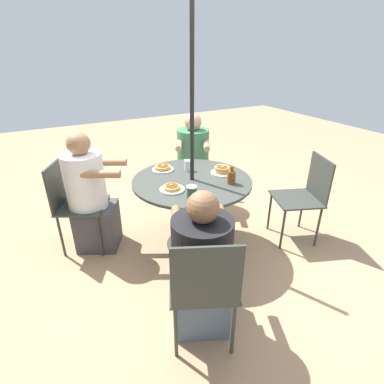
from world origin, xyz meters
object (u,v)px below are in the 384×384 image
(pancake_plate_c, at_px, (222,171))
(syrup_bottle, at_px, (231,177))
(patio_chair_west, at_px, (73,200))
(patio_table, at_px, (192,192))
(pancake_plate_b, at_px, (163,168))
(patio_chair_north, at_px, (204,284))
(pancake_plate_a, at_px, (172,188))
(diner_south, at_px, (193,164))
(coffee_cup, at_px, (192,192))
(patio_chair_east, at_px, (305,193))
(diner_north, at_px, (201,269))
(drinking_glass_a, at_px, (188,165))
(diner_west, at_px, (91,198))
(patio_chair_south, at_px, (193,159))

(pancake_plate_c, xyz_separation_m, syrup_bottle, (-0.24, 0.05, 0.03))
(patio_chair_west, height_order, syrup_bottle, syrup_bottle)
(patio_table, bearing_deg, pancake_plate_b, 23.52)
(patio_chair_north, xyz_separation_m, pancake_plate_a, (0.92, -0.21, 0.23))
(diner_south, xyz_separation_m, pancake_plate_a, (-0.98, 0.73, 0.24))
(patio_chair_north, xyz_separation_m, diner_south, (1.91, -0.94, -0.01))
(patio_table, xyz_separation_m, coffee_cup, (-0.33, 0.18, 0.18))
(pancake_plate_b, xyz_separation_m, pancake_plate_c, (-0.35, -0.48, 0.01))
(patio_chair_east, distance_m, patio_chair_west, 2.30)
(patio_chair_east, distance_m, pancake_plate_a, 1.39)
(pancake_plate_b, distance_m, syrup_bottle, 0.73)
(diner_north, distance_m, diner_south, 1.94)
(patio_table, bearing_deg, diner_south, -28.51)
(patio_chair_north, height_order, drinking_glass_a, patio_chair_north)
(diner_north, bearing_deg, syrup_bottle, 67.92)
(patio_table, xyz_separation_m, diner_north, (-0.89, 0.40, -0.12))
(patio_chair_west, bearing_deg, patio_chair_north, 46.54)
(patio_table, xyz_separation_m, drinking_glass_a, (0.22, -0.07, 0.18))
(diner_west, bearing_deg, patio_chair_east, 93.26)
(pancake_plate_b, distance_m, coffee_cup, 0.67)
(patio_table, bearing_deg, pancake_plate_c, -91.54)
(patio_chair_south, bearing_deg, syrup_bottle, 106.09)
(diner_south, bearing_deg, diner_west, 45.60)
(pancake_plate_a, relative_size, syrup_bottle, 1.29)
(patio_chair_north, xyz_separation_m, pancake_plate_c, (1.04, -0.80, 0.24))
(patio_chair_north, xyz_separation_m, diner_west, (1.50, 0.40, 0.02))
(syrup_bottle, bearing_deg, diner_west, 58.79)
(drinking_glass_a, bearing_deg, patio_chair_east, -122.14)
(patio_chair_south, bearing_deg, diner_west, 50.24)
(patio_table, distance_m, patio_chair_south, 1.15)
(pancake_plate_c, bearing_deg, pancake_plate_b, 53.45)
(diner_west, bearing_deg, patio_chair_west, -90.00)
(patio_table, distance_m, syrup_bottle, 0.41)
(patio_chair_south, height_order, pancake_plate_c, patio_chair_south)
(diner_south, distance_m, drinking_glass_a, 0.80)
(patio_chair_south, height_order, pancake_plate_a, patio_chair_south)
(patio_chair_north, relative_size, pancake_plate_b, 4.17)
(patio_chair_east, xyz_separation_m, patio_chair_west, (0.94, 2.10, 0.00))
(patio_chair_north, xyz_separation_m, coffee_cup, (0.72, -0.30, 0.26))
(patio_chair_south, relative_size, coffee_cup, 8.90)
(patio_chair_east, bearing_deg, coffee_cup, 107.09)
(diner_north, relative_size, diner_west, 0.92)
(patio_table, relative_size, diner_south, 0.98)
(diner_south, height_order, patio_chair_west, diner_south)
(pancake_plate_c, distance_m, drinking_glass_a, 0.35)
(patio_chair_south, distance_m, pancake_plate_a, 1.42)
(patio_chair_north, relative_size, pancake_plate_a, 4.17)
(patio_chair_north, height_order, pancake_plate_b, patio_chair_north)
(patio_table, height_order, patio_chair_west, patio_chair_west)
(diner_west, bearing_deg, patio_table, 90.00)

